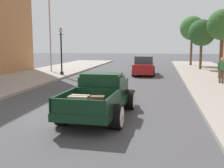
{
  "coord_description": "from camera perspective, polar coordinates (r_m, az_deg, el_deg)",
  "views": [
    {
      "loc": [
        2.96,
        -9.65,
        2.64
      ],
      "look_at": [
        0.94,
        1.37,
        1.0
      ],
      "focal_mm": 43.4,
      "sensor_mm": 36.0,
      "label": 1
    }
  ],
  "objects": [
    {
      "name": "ground_plane",
      "position": [
        10.44,
        -6.5,
        -6.38
      ],
      "size": [
        140.0,
        140.0,
        0.0
      ],
      "primitive_type": "plane",
      "color": "#47474C"
    },
    {
      "name": "hotrod_truck_dark_green",
      "position": [
        10.18,
        -2.22,
        -2.35
      ],
      "size": [
        2.32,
        5.0,
        1.58
      ],
      "color": "black",
      "rests_on": "ground"
    },
    {
      "name": "car_background_red",
      "position": [
        23.81,
        6.75,
        3.77
      ],
      "size": [
        1.94,
        4.34,
        1.65
      ],
      "color": "#AD1E1E",
      "rests_on": "ground"
    },
    {
      "name": "pedestrian_sidewalk_right",
      "position": [
        18.94,
        22.13,
        3.02
      ],
      "size": [
        0.53,
        0.22,
        1.65
      ],
      "color": "brown",
      "rests_on": "sidewalk_right"
    },
    {
      "name": "street_lamp_far",
      "position": [
        22.87,
        -10.65,
        7.56
      ],
      "size": [
        0.5,
        0.32,
        3.85
      ],
      "color": "black",
      "rests_on": "sidewalk_left"
    },
    {
      "name": "flagpole",
      "position": [
        25.9,
        -12.58,
        15.09
      ],
      "size": [
        1.74,
        0.16,
        9.16
      ],
      "color": "#B2B2B7",
      "rests_on": "sidewalk_left"
    },
    {
      "name": "street_tree_second",
      "position": [
        21.77,
        22.31,
        11.39
      ],
      "size": [
        2.26,
        2.26,
        5.05
      ],
      "color": "brown",
      "rests_on": "sidewalk_right"
    },
    {
      "name": "street_tree_third",
      "position": [
        29.15,
        18.4,
        10.17
      ],
      "size": [
        2.66,
        2.66,
        4.99
      ],
      "color": "brown",
      "rests_on": "sidewalk_right"
    },
    {
      "name": "street_tree_farthest",
      "position": [
        34.16,
        16.53,
        11.19
      ],
      "size": [
        2.87,
        2.87,
        5.85
      ],
      "color": "brown",
      "rests_on": "sidewalk_right"
    }
  ]
}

